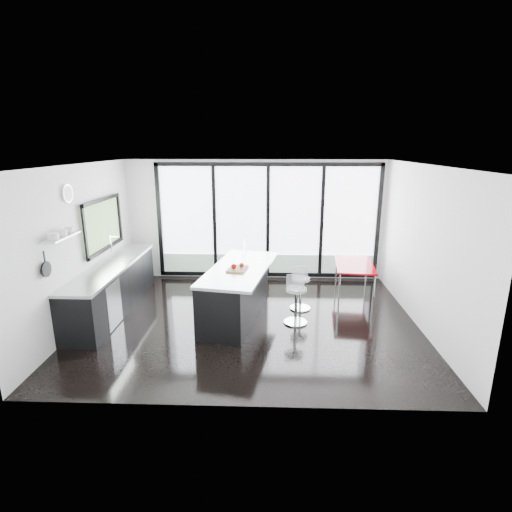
{
  "coord_description": "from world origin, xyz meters",
  "views": [
    {
      "loc": [
        0.35,
        -6.74,
        3.12
      ],
      "look_at": [
        0.1,
        0.3,
        1.15
      ],
      "focal_mm": 28.0,
      "sensor_mm": 36.0,
      "label": 1
    }
  ],
  "objects_px": {
    "island": "(236,291)",
    "red_table": "(354,280)",
    "bar_stool_far": "(300,293)",
    "bar_stool_near": "(296,306)"
  },
  "relations": [
    {
      "from": "island",
      "to": "red_table",
      "type": "height_order",
      "value": "island"
    },
    {
      "from": "island",
      "to": "bar_stool_far",
      "type": "bearing_deg",
      "value": 16.89
    },
    {
      "from": "island",
      "to": "bar_stool_near",
      "type": "height_order",
      "value": "island"
    },
    {
      "from": "island",
      "to": "bar_stool_near",
      "type": "distance_m",
      "value": 1.15
    },
    {
      "from": "red_table",
      "to": "bar_stool_near",
      "type": "bearing_deg",
      "value": -133.05
    },
    {
      "from": "red_table",
      "to": "island",
      "type": "bearing_deg",
      "value": -155.2
    },
    {
      "from": "island",
      "to": "bar_stool_near",
      "type": "bearing_deg",
      "value": -14.45
    },
    {
      "from": "bar_stool_far",
      "to": "red_table",
      "type": "height_order",
      "value": "red_table"
    },
    {
      "from": "bar_stool_near",
      "to": "island",
      "type": "bearing_deg",
      "value": 160.59
    },
    {
      "from": "bar_stool_far",
      "to": "red_table",
      "type": "distance_m",
      "value": 1.39
    }
  ]
}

